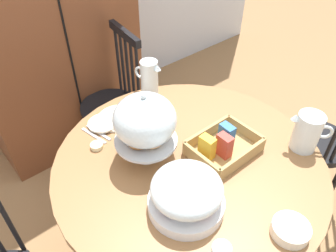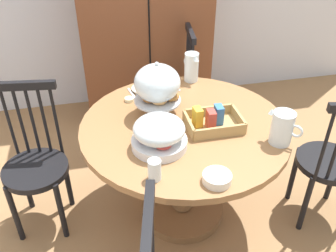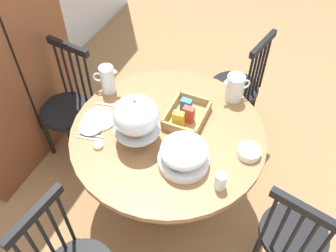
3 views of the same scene
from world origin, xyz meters
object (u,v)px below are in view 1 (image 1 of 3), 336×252
at_px(dining_table, 188,188).
at_px(fruit_platter_covered, 187,193).
at_px(windsor_chair_facing_door, 113,106).
at_px(pastry_stand_with_dome, 145,122).
at_px(wooden_armoire, 45,15).
at_px(cereal_basket, 222,146).
at_px(china_plate_small, 103,123).
at_px(china_plate_large, 119,118).
at_px(butter_dish, 97,146).
at_px(windsor_chair_by_cabinet, 320,144).
at_px(orange_juice_pitcher, 149,79).
at_px(milk_pitcher, 307,133).
at_px(cereal_bowl, 290,230).

relative_size(dining_table, fruit_platter_covered, 4.10).
bearing_deg(windsor_chair_facing_door, pastry_stand_with_dome, -109.68).
height_order(wooden_armoire, windsor_chair_facing_door, wooden_armoire).
bearing_deg(cereal_basket, dining_table, 157.17).
bearing_deg(pastry_stand_with_dome, china_plate_small, 97.80).
height_order(china_plate_large, butter_dish, butter_dish).
xyz_separation_m(cereal_basket, china_plate_large, (-0.23, 0.51, -0.03)).
distance_m(windsor_chair_by_cabinet, china_plate_large, 1.22).
height_order(orange_juice_pitcher, cereal_basket, orange_juice_pitcher).
xyz_separation_m(dining_table, cereal_basket, (0.15, -0.06, 0.25)).
bearing_deg(windsor_chair_by_cabinet, cereal_basket, 167.46).
bearing_deg(orange_juice_pitcher, cereal_basket, -93.76).
bearing_deg(china_plate_large, orange_juice_pitcher, 17.23).
relative_size(windsor_chair_facing_door, milk_pitcher, 5.19).
bearing_deg(china_plate_large, fruit_platter_covered, -99.35).
xyz_separation_m(wooden_armoire, china_plate_large, (-0.08, -0.93, -0.24)).
bearing_deg(orange_juice_pitcher, windsor_chair_facing_door, 96.84).
xyz_separation_m(fruit_platter_covered, china_plate_small, (0.01, 0.64, -0.07)).
xyz_separation_m(fruit_platter_covered, cereal_basket, (0.33, 0.12, -0.05)).
distance_m(dining_table, windsor_chair_facing_door, 0.92).
xyz_separation_m(wooden_armoire, pastry_stand_with_dome, (-0.12, -1.24, -0.05)).
relative_size(cereal_basket, cereal_bowl, 2.26).
xyz_separation_m(windsor_chair_facing_door, pastry_stand_with_dome, (-0.27, -0.76, 0.48)).
bearing_deg(dining_table, china_plate_small, 110.96).
bearing_deg(cereal_basket, windsor_chair_by_cabinet, -12.54).
bearing_deg(orange_juice_pitcher, cereal_bowl, -98.80).
xyz_separation_m(windsor_chair_facing_door, fruit_platter_covered, (-0.33, -1.09, 0.37)).
height_order(china_plate_small, cereal_bowl, cereal_bowl).
bearing_deg(windsor_chair_by_cabinet, china_plate_small, 147.31).
relative_size(wooden_armoire, windsor_chair_by_cabinet, 2.01).
height_order(wooden_armoire, cereal_bowl, wooden_armoire).
bearing_deg(cereal_bowl, cereal_basket, 74.75).
distance_m(cereal_basket, butter_dish, 0.58).
relative_size(orange_juice_pitcher, cereal_bowl, 1.45).
bearing_deg(fruit_platter_covered, wooden_armoire, 83.42).
bearing_deg(fruit_platter_covered, cereal_bowl, -57.26).
bearing_deg(china_plate_small, windsor_chair_by_cabinet, -32.69).
height_order(pastry_stand_with_dome, china_plate_small, pastry_stand_with_dome).
relative_size(windsor_chair_facing_door, cereal_bowl, 6.96).
height_order(wooden_armoire, butter_dish, wooden_armoire).
height_order(orange_juice_pitcher, china_plate_large, orange_juice_pitcher).
relative_size(windsor_chair_facing_door, pastry_stand_with_dome, 2.83).
relative_size(windsor_chair_by_cabinet, china_plate_small, 6.50).
distance_m(windsor_chair_by_cabinet, orange_juice_pitcher, 1.10).
height_order(orange_juice_pitcher, cereal_bowl, orange_juice_pitcher).
height_order(wooden_armoire, orange_juice_pitcher, wooden_armoire).
relative_size(pastry_stand_with_dome, cereal_basket, 1.09).
bearing_deg(fruit_platter_covered, milk_pitcher, -9.10).
relative_size(china_plate_large, cereal_bowl, 1.57).
xyz_separation_m(milk_pitcher, china_plate_small, (-0.63, 0.74, -0.07)).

